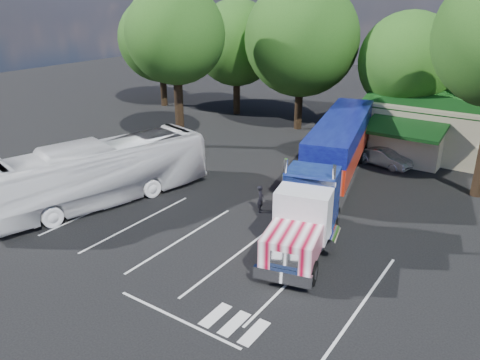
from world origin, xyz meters
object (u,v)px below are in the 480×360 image
Objects in this scene: tour_bus at (100,173)px; woman at (261,199)px; semi_truck at (333,155)px; bicycle at (345,165)px; silver_sedan at (384,158)px.

woman is at bearing 40.90° from tour_bus.
tour_bus reaches higher than woman.
bicycle is at bearing 86.71° from semi_truck.
semi_truck is 14.09m from tour_bus.
silver_sedan reaches higher than bicycle.
bicycle is 16.62m from tour_bus.
semi_truck is at bearing -176.73° from silver_sedan.
tour_bus is at bearing -153.53° from semi_truck.
semi_truck is 11.67× the size of bicycle.
semi_truck reaches higher than bicycle.
woman is 9.60m from tour_bus.
silver_sedan is at bearing 37.76° from bicycle.
tour_bus is (-8.60, -4.13, 1.06)m from woman.
tour_bus is (-10.79, -9.05, -0.60)m from semi_truck.
woman is 0.12× the size of tour_bus.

